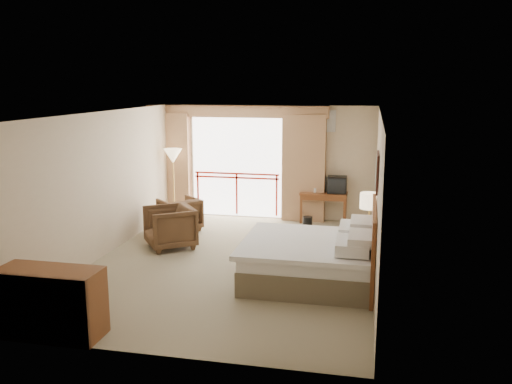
% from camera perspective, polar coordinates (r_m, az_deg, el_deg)
% --- Properties ---
extents(floor, '(7.00, 7.00, 0.00)m').
position_cam_1_polar(floor, '(9.94, -2.38, -7.44)').
color(floor, gray).
rests_on(floor, ground).
extents(ceiling, '(7.00, 7.00, 0.00)m').
position_cam_1_polar(ceiling, '(9.42, -2.52, 8.29)').
color(ceiling, white).
rests_on(ceiling, wall_back).
extents(wall_back, '(5.00, 0.00, 5.00)m').
position_cam_1_polar(wall_back, '(12.96, 1.41, 3.17)').
color(wall_back, beige).
rests_on(wall_back, ground).
extents(wall_front, '(5.00, 0.00, 5.00)m').
position_cam_1_polar(wall_front, '(6.36, -10.36, -5.82)').
color(wall_front, beige).
rests_on(wall_front, ground).
extents(wall_left, '(0.00, 7.00, 7.00)m').
position_cam_1_polar(wall_left, '(10.49, -15.80, 0.76)').
color(wall_left, beige).
rests_on(wall_left, ground).
extents(wall_right, '(0.00, 7.00, 7.00)m').
position_cam_1_polar(wall_right, '(9.30, 12.65, -0.42)').
color(wall_right, beige).
rests_on(wall_right, ground).
extents(balcony_door, '(2.40, 0.00, 2.40)m').
position_cam_1_polar(balcony_door, '(13.13, -2.04, 2.61)').
color(balcony_door, white).
rests_on(balcony_door, wall_back).
extents(balcony_railing, '(2.09, 0.03, 1.02)m').
position_cam_1_polar(balcony_railing, '(13.18, -2.05, 0.93)').
color(balcony_railing, '#A41D0E').
rests_on(balcony_railing, wall_back).
extents(curtain_left, '(1.00, 0.26, 2.50)m').
position_cam_1_polar(curtain_left, '(13.50, -9.00, 2.93)').
color(curtain_left, '#986844').
rests_on(curtain_left, wall_back).
extents(curtain_right, '(1.00, 0.26, 2.50)m').
position_cam_1_polar(curtain_right, '(12.70, 5.06, 2.50)').
color(curtain_right, '#986844').
rests_on(curtain_right, wall_back).
extents(valance, '(4.40, 0.22, 0.28)m').
position_cam_1_polar(valance, '(12.90, -2.20, 8.48)').
color(valance, '#986844').
rests_on(valance, wall_back).
extents(hvac_vent, '(0.50, 0.04, 0.50)m').
position_cam_1_polar(hvac_vent, '(12.65, 7.25, 7.43)').
color(hvac_vent, silver).
rests_on(hvac_vent, wall_back).
extents(bed, '(2.13, 2.06, 0.97)m').
position_cam_1_polar(bed, '(9.01, 5.96, -6.99)').
color(bed, brown).
rests_on(bed, floor).
extents(headboard, '(0.06, 2.10, 1.30)m').
position_cam_1_polar(headboard, '(8.89, 12.22, -5.61)').
color(headboard, '#5D2B13').
rests_on(headboard, wall_right).
extents(framed_art, '(0.04, 0.72, 0.60)m').
position_cam_1_polar(framed_art, '(8.62, 12.63, 2.04)').
color(framed_art, black).
rests_on(framed_art, wall_right).
extents(nightstand, '(0.48, 0.56, 0.63)m').
position_cam_1_polar(nightstand, '(10.15, 11.67, -5.40)').
color(nightstand, '#5D2B13').
rests_on(nightstand, floor).
extents(table_lamp, '(0.34, 0.34, 0.61)m').
position_cam_1_polar(table_lamp, '(10.00, 11.85, -0.98)').
color(table_lamp, tan).
rests_on(table_lamp, nightstand).
extents(phone, '(0.23, 0.21, 0.09)m').
position_cam_1_polar(phone, '(9.91, 11.45, -3.65)').
color(phone, black).
rests_on(phone, nightstand).
extents(desk, '(1.08, 0.52, 0.71)m').
position_cam_1_polar(desk, '(12.77, 7.16, -0.68)').
color(desk, '#5D2B13').
rests_on(desk, floor).
extents(tv, '(0.43, 0.35, 0.39)m').
position_cam_1_polar(tv, '(12.63, 8.53, 0.76)').
color(tv, black).
rests_on(tv, desk).
extents(coffee_maker, '(0.13, 0.13, 0.27)m').
position_cam_1_polar(coffee_maker, '(12.70, 5.60, 0.61)').
color(coffee_maker, black).
rests_on(coffee_maker, desk).
extents(cup, '(0.09, 0.09, 0.11)m').
position_cam_1_polar(cup, '(12.65, 6.24, 0.18)').
color(cup, white).
rests_on(cup, desk).
extents(wastebasket, '(0.22, 0.22, 0.27)m').
position_cam_1_polar(wastebasket, '(12.24, 5.46, -3.20)').
color(wastebasket, black).
rests_on(wastebasket, floor).
extents(armchair_far, '(1.11, 1.11, 0.73)m').
position_cam_1_polar(armchair_far, '(12.17, -7.99, -3.99)').
color(armchair_far, '#442C1A').
rests_on(armchair_far, floor).
extents(armchair_near, '(1.25, 1.25, 0.83)m').
position_cam_1_polar(armchair_near, '(10.96, -8.99, -5.76)').
color(armchair_near, '#442C1A').
rests_on(armchair_near, floor).
extents(side_table, '(0.54, 0.54, 0.58)m').
position_cam_1_polar(side_table, '(11.64, -9.69, -2.72)').
color(side_table, black).
rests_on(side_table, floor).
extents(book, '(0.18, 0.22, 0.02)m').
position_cam_1_polar(book, '(11.60, -9.72, -1.81)').
color(book, white).
rests_on(book, side_table).
extents(floor_lamp, '(0.43, 0.43, 1.68)m').
position_cam_1_polar(floor_lamp, '(12.98, -8.73, 3.49)').
color(floor_lamp, tan).
rests_on(floor_lamp, floor).
extents(dresser, '(1.34, 0.57, 0.90)m').
position_cam_1_polar(dresser, '(7.56, -20.86, -10.84)').
color(dresser, '#5D2B13').
rests_on(dresser, floor).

